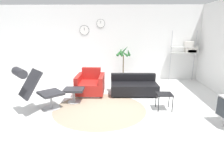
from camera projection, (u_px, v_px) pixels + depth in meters
name	position (u px, v px, depth m)	size (l,w,h in m)	color
ground_plane	(110.00, 106.00, 5.25)	(12.00, 12.00, 0.00)	white
wall_back	(112.00, 43.00, 7.69)	(12.00, 0.09, 2.80)	white
round_rug	(100.00, 109.00, 5.03)	(2.33, 2.33, 0.01)	tan
lounge_chair	(35.00, 85.00, 4.70)	(1.13, 1.09, 1.12)	#BCBCC1
ottoman	(74.00, 92.00, 5.43)	(0.53, 0.45, 0.39)	#BCBCC1
armchair_red	(90.00, 85.00, 6.16)	(0.83, 0.92, 0.76)	silver
couch_low	(134.00, 87.00, 6.16)	(1.42, 0.84, 0.59)	black
side_table	(164.00, 96.00, 4.92)	(0.38, 0.38, 0.42)	black
potted_plant	(123.00, 69.00, 7.47)	(0.56, 0.54, 1.36)	#333338
shelf_unit	(188.00, 49.00, 7.43)	(0.96, 0.28, 1.88)	#BCBCC1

